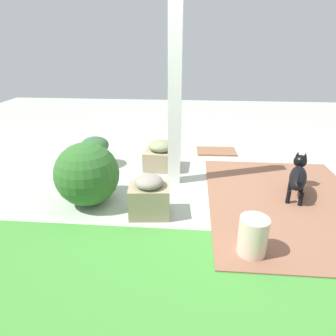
% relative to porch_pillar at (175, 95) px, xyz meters
% --- Properties ---
extents(ground_plane, '(12.00, 12.00, 0.00)m').
position_rel_porch_pillar_xyz_m(ground_plane, '(-0.33, 0.11, -1.15)').
color(ground_plane, '#A7B29F').
extents(brick_path, '(1.80, 2.40, 0.02)m').
position_rel_porch_pillar_xyz_m(brick_path, '(-1.35, 0.48, -1.14)').
color(brick_path, brown).
rests_on(brick_path, ground).
extents(porch_pillar, '(0.16, 0.16, 2.30)m').
position_rel_porch_pillar_xyz_m(porch_pillar, '(0.00, 0.00, 0.00)').
color(porch_pillar, white).
rests_on(porch_pillar, ground).
extents(stone_planter_nearest, '(0.49, 0.46, 0.43)m').
position_rel_porch_pillar_xyz_m(stone_planter_nearest, '(0.22, -0.42, -0.95)').
color(stone_planter_nearest, tan).
rests_on(stone_planter_nearest, ground).
extents(stone_planter_mid, '(0.46, 0.36, 0.47)m').
position_rel_porch_pillar_xyz_m(stone_planter_mid, '(0.21, 0.86, -0.93)').
color(stone_planter_mid, gray).
rests_on(stone_planter_mid, ground).
extents(round_shrub, '(0.73, 0.73, 0.73)m').
position_rel_porch_pillar_xyz_m(round_shrub, '(0.95, 0.65, -0.79)').
color(round_shrub, '#2D6126').
rests_on(round_shrub, ground).
extents(terracotta_pot_broad, '(0.41, 0.41, 0.45)m').
position_rel_porch_pillar_xyz_m(terracotta_pot_broad, '(1.21, -0.43, -0.89)').
color(terracotta_pot_broad, '#B16A3E').
rests_on(terracotta_pot_broad, ground).
extents(dog, '(0.38, 0.70, 0.48)m').
position_rel_porch_pillar_xyz_m(dog, '(-1.49, 0.31, -0.87)').
color(dog, black).
rests_on(dog, ground).
extents(ceramic_urn, '(0.25, 0.25, 0.37)m').
position_rel_porch_pillar_xyz_m(ceramic_urn, '(-0.78, 1.42, -0.97)').
color(ceramic_urn, beige).
rests_on(ceramic_urn, ground).
extents(doormat, '(0.67, 0.42, 0.03)m').
position_rel_porch_pillar_xyz_m(doormat, '(-0.64, -1.17, -1.14)').
color(doormat, brown).
rests_on(doormat, ground).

